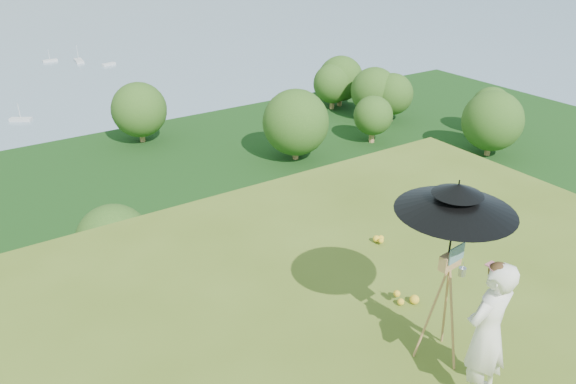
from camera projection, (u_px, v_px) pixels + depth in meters
slope_trees at (10, 250)px, 36.47m from camera, size 110.00×50.00×6.00m
painter at (487, 332)px, 5.33m from camera, size 0.58×0.40×1.56m
field_easel at (444, 302)px, 5.86m from camera, size 0.60×0.60×1.43m
sun_umbrella at (453, 223)px, 5.48m from camera, size 1.35×1.35×0.93m
painter_cap at (500, 267)px, 5.01m from camera, size 0.19×0.22×0.10m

